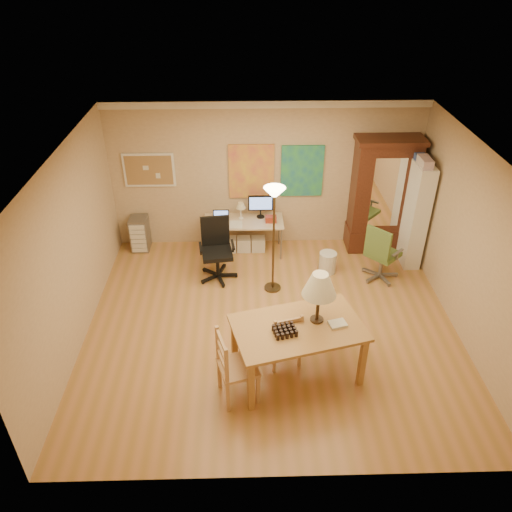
{
  "coord_description": "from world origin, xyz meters",
  "views": [
    {
      "loc": [
        -0.39,
        -5.76,
        4.96
      ],
      "look_at": [
        -0.23,
        0.3,
        1.07
      ],
      "focal_mm": 35.0,
      "sensor_mm": 36.0,
      "label": 1
    }
  ],
  "objects_px": {
    "armoire": "(381,202)",
    "bookshelf": "(414,214)",
    "dining_table": "(306,315)",
    "office_chair_green": "(380,265)",
    "office_chair_black": "(217,262)",
    "computer_desk": "(245,232)"
  },
  "relations": [
    {
      "from": "office_chair_black",
      "to": "armoire",
      "type": "relative_size",
      "value": 0.5
    },
    {
      "from": "office_chair_black",
      "to": "computer_desk",
      "type": "bearing_deg",
      "value": 59.89
    },
    {
      "from": "office_chair_black",
      "to": "office_chair_green",
      "type": "distance_m",
      "value": 2.76
    },
    {
      "from": "dining_table",
      "to": "armoire",
      "type": "distance_m",
      "value": 3.6
    },
    {
      "from": "office_chair_black",
      "to": "office_chair_green",
      "type": "height_order",
      "value": "office_chair_black"
    },
    {
      "from": "dining_table",
      "to": "office_chair_green",
      "type": "distance_m",
      "value": 2.72
    },
    {
      "from": "dining_table",
      "to": "computer_desk",
      "type": "distance_m",
      "value": 3.22
    },
    {
      "from": "office_chair_green",
      "to": "computer_desk",
      "type": "bearing_deg",
      "value": 157.4
    },
    {
      "from": "dining_table",
      "to": "office_chair_green",
      "type": "xyz_separation_m",
      "value": [
        1.54,
        2.13,
        -0.69
      ]
    },
    {
      "from": "armoire",
      "to": "bookshelf",
      "type": "bearing_deg",
      "value": -43.32
    },
    {
      "from": "office_chair_green",
      "to": "armoire",
      "type": "relative_size",
      "value": 0.48
    },
    {
      "from": "bookshelf",
      "to": "office_chair_black",
      "type": "bearing_deg",
      "value": -172.09
    },
    {
      "from": "dining_table",
      "to": "bookshelf",
      "type": "relative_size",
      "value": 0.98
    },
    {
      "from": "armoire",
      "to": "office_chair_black",
      "type": "bearing_deg",
      "value": -162.74
    },
    {
      "from": "computer_desk",
      "to": "armoire",
      "type": "bearing_deg",
      "value": 2.01
    },
    {
      "from": "office_chair_green",
      "to": "armoire",
      "type": "distance_m",
      "value": 1.24
    },
    {
      "from": "office_chair_green",
      "to": "dining_table",
      "type": "bearing_deg",
      "value": -125.75
    },
    {
      "from": "dining_table",
      "to": "office_chair_black",
      "type": "xyz_separation_m",
      "value": [
        -1.22,
        2.26,
        -0.68
      ]
    },
    {
      "from": "office_chair_black",
      "to": "bookshelf",
      "type": "relative_size",
      "value": 0.58
    },
    {
      "from": "armoire",
      "to": "bookshelf",
      "type": "xyz_separation_m",
      "value": [
        0.47,
        -0.44,
        -0.0
      ]
    },
    {
      "from": "dining_table",
      "to": "armoire",
      "type": "xyz_separation_m",
      "value": [
        1.71,
        3.17,
        -0.04
      ]
    },
    {
      "from": "computer_desk",
      "to": "office_chair_black",
      "type": "height_order",
      "value": "computer_desk"
    }
  ]
}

